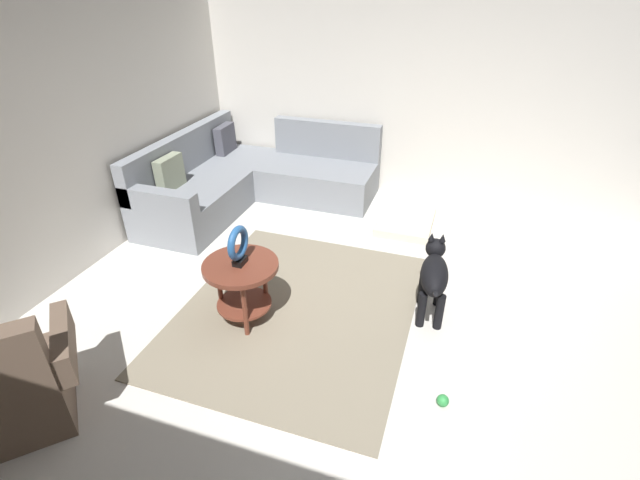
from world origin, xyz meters
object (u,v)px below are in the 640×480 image
side_table (242,277)px  dog_toy_ball (443,400)px  sectional_couch (251,180)px  torus_sculpture (238,245)px  dog (434,274)px  armchair (8,388)px  dog_bed_mat (406,221)px

side_table → dog_toy_ball: size_ratio=7.33×
side_table → sectional_couch: bearing=24.5°
sectional_couch → torus_sculpture: 2.31m
dog → dog_toy_ball: 1.05m
side_table → torus_sculpture: (0.00, -0.00, 0.29)m
sectional_couch → dog_toy_ball: size_ratio=27.47×
armchair → dog_bed_mat: (3.45, -1.87, -0.28)m
dog_bed_mat → dog: 1.58m
dog_toy_ball → armchair: bearing=111.7°
dog_bed_mat → dog: dog is taller
sectional_couch → dog_bed_mat: size_ratio=2.81×
torus_sculpture → dog_bed_mat: size_ratio=0.41×
torus_sculpture → dog_toy_ball: size_ratio=3.98×
side_table → dog: (0.58, -1.44, -0.04)m
dog_bed_mat → dog: (-1.48, -0.44, 0.33)m
dog_bed_mat → dog_toy_ball: bearing=-165.1°
armchair → dog_bed_mat: bearing=15.9°
side_table → torus_sculpture: torus_sculpture is taller
side_table → dog_bed_mat: (2.06, -1.00, -0.37)m
dog_bed_mat → dog_toy_ball: (-2.45, -0.65, -0.00)m
sectional_couch → torus_sculpture: bearing=-155.5°
side_table → dog_bed_mat: side_table is taller
side_table → torus_sculpture: bearing=-86.4°
torus_sculpture → dog: torus_sculpture is taller
sectional_couch → dog: sectional_couch is taller
dog_bed_mat → dog: size_ratio=0.94×
armchair → torus_sculpture: (1.39, -0.87, 0.39)m
armchair → dog_toy_ball: (1.00, -2.52, -0.28)m
torus_sculpture → sectional_couch: bearing=24.5°
armchair → dog_bed_mat: size_ratio=1.24×
sectional_couch → torus_sculpture: (-2.07, -0.94, 0.42)m
sectional_couch → dog_bed_mat: (-0.01, -1.94, -0.24)m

